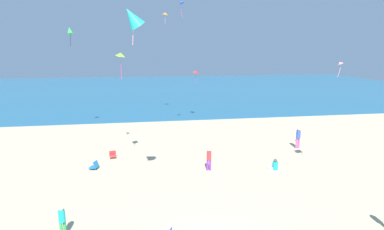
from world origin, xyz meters
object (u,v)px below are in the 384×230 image
Objects in this scene: person_4 at (209,158)px; kite_blue at (181,2)px; beach_chair_far_left at (95,166)px; kite_orange at (165,14)px; kite_teal at (132,18)px; kite_red at (196,72)px; person_3 at (275,165)px; cooler_box at (167,230)px; kite_pink at (340,63)px; kite_lime at (121,55)px; beach_chair_far_right at (113,155)px; person_6 at (62,219)px; kite_green at (70,30)px; person_1 at (298,137)px.

person_4 is 14.10m from kite_blue.
beach_chair_far_left is 0.57× the size of kite_orange.
kite_red is at bearing 72.09° from kite_teal.
person_4 is 1.01× the size of kite_red.
person_3 is 4.61m from person_4.
person_3 is 0.50× the size of person_4.
kite_pink reaches higher than cooler_box.
kite_blue is 9.79m from kite_lime.
beach_chair_far_right is 0.44× the size of person_6.
kite_teal is at bearing -161.97° from kite_pink.
kite_blue is at bearing 138.97° from kite_pink.
kite_lime reaches higher than cooler_box.
kite_blue is (-0.82, 8.45, 11.26)m from person_4.
kite_red is 16.94m from kite_pink.
beach_chair_far_right is 12.52m from kite_teal.
kite_green is at bearing -147.19° from kite_orange.
kite_blue is at bearing -116.95° from beach_chair_far_left.
kite_red is at bearing -22.05° from kite_orange.
kite_red is at bearing -63.03° from person_6.
kite_green reaches higher than beach_chair_far_left.
kite_blue is (5.95, 4.89, 11.91)m from beach_chair_far_right.
kite_blue is 0.94× the size of kite_red.
person_3 is 0.45× the size of kite_green.
kite_red is at bearing 179.74° from person_4.
person_6 is (-4.57, 0.47, 0.69)m from cooler_box.
beach_chair_far_right is 0.36× the size of kite_green.
kite_blue is (6.98, 7.02, 11.91)m from beach_chair_far_left.
kite_orange reaches higher than kite_pink.
kite_teal is at bearing -98.17° from kite_orange.
kite_lime reaches higher than person_4.
kite_pink is (10.62, -16.56, -4.89)m from kite_orange.
kite_green is (-7.33, 17.42, 9.71)m from cooler_box.
person_1 reaches higher than person_6.
kite_red reaches higher than cooler_box.
kite_pink is at bearing -142.39° from person_3.
beach_chair_far_left is 0.46× the size of kite_red.
kite_orange reaches higher than person_1.
kite_pink reaches higher than person_3.
person_4 is 19.97m from kite_orange.
beach_chair_far_left is at bearing -39.96° from person_6.
person_1 is at bearing 41.26° from cooler_box.
person_3 is at bearing -171.20° from beach_chair_far_left.
kite_orange is at bearing -94.47° from beach_chair_far_left.
kite_blue reaches higher than kite_lime.
kite_green reaches higher than kite_teal.
cooler_box is 0.37× the size of person_4.
person_4 is 17.52m from kite_green.
person_6 is at bearing -107.37° from kite_lime.
person_3 is at bearing -36.12° from kite_green.
cooler_box is 0.54× the size of kite_pink.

